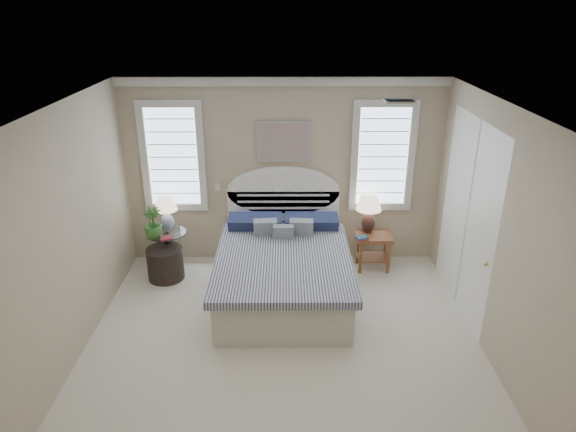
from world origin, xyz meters
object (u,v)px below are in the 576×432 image
at_px(lamp_left, 166,209).
at_px(lamp_right, 369,208).
at_px(floor_pot, 165,263).
at_px(bed, 283,267).
at_px(nightstand_right, 374,244).
at_px(side_table_left, 168,248).

height_order(lamp_left, lamp_right, lamp_left).
distance_m(floor_pot, lamp_right, 2.98).
bearing_deg(floor_pot, lamp_right, 8.01).
bearing_deg(bed, lamp_left, 157.37).
xyz_separation_m(floor_pot, lamp_right, (2.88, 0.40, 0.66)).
xyz_separation_m(bed, floor_pot, (-1.66, 0.41, -0.16)).
height_order(bed, nightstand_right, bed).
distance_m(side_table_left, lamp_right, 2.92).
height_order(bed, lamp_right, bed).
xyz_separation_m(lamp_left, lamp_right, (2.86, 0.14, -0.06)).
bearing_deg(bed, nightstand_right, 28.03).
xyz_separation_m(side_table_left, lamp_right, (2.87, 0.23, 0.50)).
distance_m(bed, lamp_left, 1.86).
relative_size(side_table_left, nightstand_right, 1.19).
distance_m(side_table_left, lamp_left, 0.57).
bearing_deg(lamp_left, bed, -22.63).
height_order(nightstand_right, floor_pot, nightstand_right).
bearing_deg(nightstand_right, side_table_left, -178.06).
height_order(bed, floor_pot, bed).
bearing_deg(lamp_right, nightstand_right, -57.22).
height_order(nightstand_right, lamp_right, lamp_right).
height_order(floor_pot, lamp_right, lamp_right).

